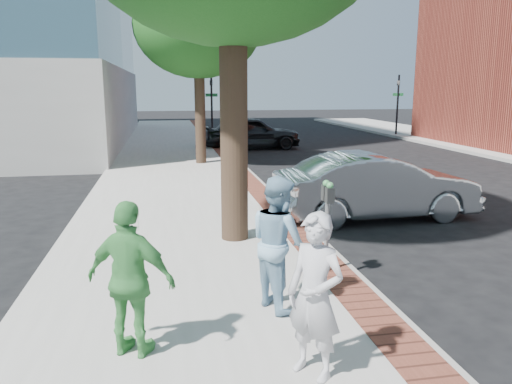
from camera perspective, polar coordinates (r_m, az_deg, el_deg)
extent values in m
plane|color=black|center=(8.21, 3.68, -9.85)|extent=(120.00, 120.00, 0.00)
cube|color=#9E9991|center=(15.68, -8.82, 0.84)|extent=(5.00, 60.00, 0.15)
cube|color=brown|center=(15.87, -0.87, 1.41)|extent=(0.60, 60.00, 0.01)
cube|color=gray|center=(15.95, 0.37, 1.17)|extent=(0.10, 60.00, 0.15)
cylinder|color=black|center=(29.55, -5.08, 9.62)|extent=(0.12, 0.12, 3.80)
imported|color=black|center=(29.53, -5.12, 11.76)|extent=(0.18, 0.15, 0.90)
cube|color=#1E7238|center=(29.53, -5.11, 10.98)|extent=(0.70, 0.03, 0.18)
cylinder|color=black|center=(32.75, 15.86, 9.44)|extent=(0.12, 0.12, 3.80)
imported|color=black|center=(32.73, 15.97, 11.36)|extent=(0.18, 0.15, 0.90)
cube|color=#1E7238|center=(32.73, 15.93, 10.66)|extent=(0.70, 0.03, 0.18)
cylinder|color=black|center=(9.41, -2.55, 7.67)|extent=(0.52, 0.52, 4.40)
cylinder|color=black|center=(19.47, -6.41, 8.97)|extent=(0.40, 0.40, 3.85)
ellipsoid|color=#144915|center=(19.58, -6.64, 18.50)|extent=(4.80, 4.80, 3.94)
cylinder|color=gray|center=(7.97, 8.06, -5.12)|extent=(0.07, 0.07, 1.15)
cube|color=#2D3030|center=(7.71, 8.42, -0.36)|extent=(0.12, 0.14, 0.24)
cube|color=#2D3030|center=(7.88, 8.00, -0.09)|extent=(0.12, 0.14, 0.24)
sphere|color=#3F8C4C|center=(7.68, 8.46, 0.73)|extent=(0.11, 0.11, 0.11)
sphere|color=#3F8C4C|center=(7.85, 8.04, 0.98)|extent=(0.11, 0.11, 0.11)
imported|color=#B0AFB4|center=(5.10, 6.77, -11.74)|extent=(0.71, 0.74, 1.70)
imported|color=#7EA8C3|center=(6.61, 2.59, -5.75)|extent=(0.92, 1.04, 1.78)
imported|color=#45994B|center=(5.59, -14.10, -9.70)|extent=(1.10, 0.82, 1.73)
imported|color=#A2A5A9|center=(11.98, 13.63, 0.63)|extent=(4.75, 1.85, 1.54)
imported|color=black|center=(25.17, -0.47, 6.82)|extent=(4.82, 1.96, 1.64)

